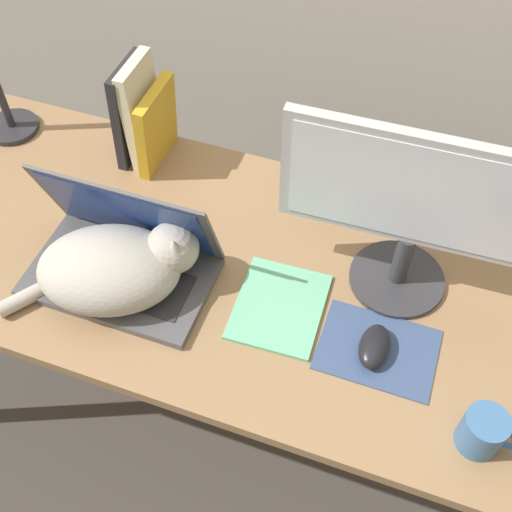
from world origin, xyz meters
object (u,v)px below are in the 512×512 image
object	(u,v)px
cat	(117,267)
notepad	(279,306)
computer_mouse	(374,346)
laptop	(123,258)
external_monitor	(417,208)
mug	(484,432)
book_row	(143,117)

from	to	relation	value
cat	notepad	distance (m)	0.33
cat	computer_mouse	bearing A→B (deg)	3.04
laptop	cat	distance (m)	0.05
external_monitor	mug	size ratio (longest dim) A/B	4.47
external_monitor	mug	xyz separation A→B (m)	(0.20, -0.29, -0.18)
laptop	book_row	size ratio (longest dim) A/B	1.44
book_row	notepad	xyz separation A→B (m)	(0.43, -0.31, -0.11)
cat	laptop	bearing A→B (deg)	106.96
external_monitor	book_row	size ratio (longest dim) A/B	1.96
cat	mug	bearing A→B (deg)	-6.64
laptop	notepad	distance (m)	0.33
book_row	external_monitor	bearing A→B (deg)	-14.88
cat	external_monitor	distance (m)	0.58
cat	computer_mouse	distance (m)	0.52
laptop	cat	world-z (taller)	laptop
notepad	external_monitor	bearing A→B (deg)	34.98
computer_mouse	cat	bearing A→B (deg)	-176.96
laptop	computer_mouse	bearing A→B (deg)	-1.58
laptop	book_row	bearing A→B (deg)	107.62
laptop	external_monitor	size ratio (longest dim) A/B	0.73
book_row	cat	bearing A→B (deg)	-72.45
laptop	computer_mouse	size ratio (longest dim) A/B	3.78
computer_mouse	notepad	xyz separation A→B (m)	(-0.20, 0.04, -0.02)
cat	book_row	world-z (taller)	book_row
book_row	notepad	world-z (taller)	book_row
external_monitor	computer_mouse	xyz separation A→B (m)	(-0.01, -0.18, -0.20)
computer_mouse	mug	distance (m)	0.24
external_monitor	notepad	size ratio (longest dim) A/B	2.39
cat	computer_mouse	size ratio (longest dim) A/B	3.69
laptop	book_row	xyz separation A→B (m)	(-0.11, 0.34, 0.07)
laptop	external_monitor	distance (m)	0.59
external_monitor	cat	bearing A→B (deg)	-158.31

